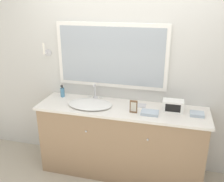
{
  "coord_description": "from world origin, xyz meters",
  "views": [
    {
      "loc": [
        0.56,
        -2.33,
        2.13
      ],
      "look_at": [
        -0.11,
        0.3,
        1.1
      ],
      "focal_mm": 40.0,
      "sensor_mm": 36.0,
      "label": 1
    }
  ],
  "objects_px": {
    "soap_bottle": "(62,92)",
    "picture_frame": "(134,107)",
    "sink_basin": "(90,104)",
    "appliance_box": "(173,106)"
  },
  "relations": [
    {
      "from": "sink_basin",
      "to": "picture_frame",
      "type": "relative_size",
      "value": 3.59
    },
    {
      "from": "soap_bottle",
      "to": "picture_frame",
      "type": "distance_m",
      "value": 1.01
    },
    {
      "from": "soap_bottle",
      "to": "picture_frame",
      "type": "relative_size",
      "value": 1.08
    },
    {
      "from": "sink_basin",
      "to": "soap_bottle",
      "type": "height_order",
      "value": "sink_basin"
    },
    {
      "from": "soap_bottle",
      "to": "picture_frame",
      "type": "xyz_separation_m",
      "value": [
        0.98,
        -0.25,
        0.01
      ]
    },
    {
      "from": "appliance_box",
      "to": "picture_frame",
      "type": "height_order",
      "value": "picture_frame"
    },
    {
      "from": "sink_basin",
      "to": "appliance_box",
      "type": "relative_size",
      "value": 2.3
    },
    {
      "from": "soap_bottle",
      "to": "picture_frame",
      "type": "height_order",
      "value": "soap_bottle"
    },
    {
      "from": "soap_bottle",
      "to": "sink_basin",
      "type": "bearing_deg",
      "value": -21.31
    },
    {
      "from": "sink_basin",
      "to": "appliance_box",
      "type": "height_order",
      "value": "sink_basin"
    }
  ]
}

